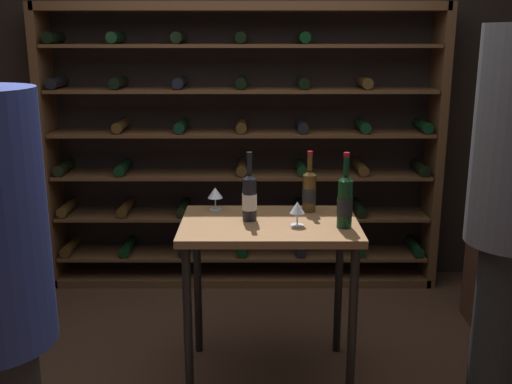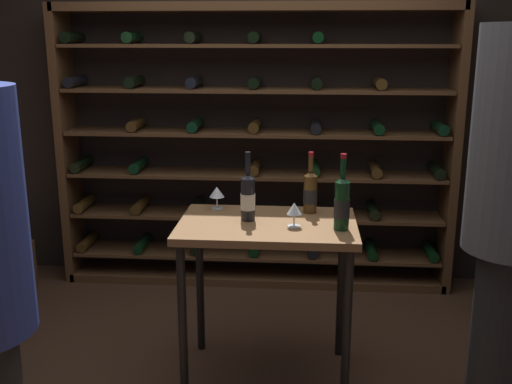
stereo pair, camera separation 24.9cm
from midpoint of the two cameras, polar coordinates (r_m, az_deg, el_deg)
The scene contains 8 objects.
back_wall at distance 4.49m, azimuth 2.21°, elevation 10.56°, with size 4.75×0.10×2.98m, color black.
wine_rack at distance 4.35m, azimuth 1.36°, elevation 3.89°, with size 2.84×0.32×2.02m.
tasting_table at distance 3.14m, azimuth 3.36°, elevation -4.95°, with size 0.91×0.61×0.88m.
wine_bottle_green_slim at distance 3.09m, azimuth 1.53°, elevation -0.45°, with size 0.08×0.08×0.36m.
wine_bottle_amber_reserve at distance 3.25m, azimuth 7.33°, elevation 0.02°, with size 0.07×0.07×0.33m.
wine_bottle_black_capsule at distance 2.99m, azimuth 10.49°, elevation -1.04°, with size 0.08×0.08×0.38m.
wine_glass_stemmed_left at distance 3.01m, azimuth 5.99°, elevation -1.70°, with size 0.07×0.07×0.12m.
wine_glass_stemmed_center at distance 3.31m, azimuth -1.57°, elevation -0.12°, with size 0.08×0.08×0.12m.
Camera 2 is at (0.31, -2.82, 1.81)m, focal length 42.37 mm.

